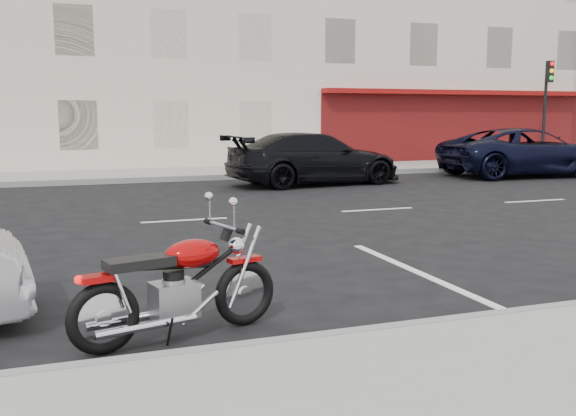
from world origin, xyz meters
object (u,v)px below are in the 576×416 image
at_px(suv_far, 527,152).
at_px(motorcycle, 247,278).
at_px(traffic_light, 547,98).
at_px(fire_hydrant, 509,152).
at_px(car_far, 314,159).

bearing_deg(suv_far, motorcycle, 136.31).
bearing_deg(traffic_light, suv_far, -137.09).
height_order(traffic_light, suv_far, traffic_light).
bearing_deg(traffic_light, motorcycle, -138.01).
bearing_deg(motorcycle, fire_hydrant, 30.81).
height_order(traffic_light, car_far, traffic_light).
distance_m(suv_far, car_far, 7.25).
relative_size(traffic_light, suv_far, 0.70).
bearing_deg(traffic_light, car_far, -162.71).
distance_m(fire_hydrant, car_far, 10.07).
height_order(fire_hydrant, motorcycle, motorcycle).
distance_m(traffic_light, motorcycle, 21.70).
distance_m(fire_hydrant, motorcycle, 20.62).
xyz_separation_m(traffic_light, motorcycle, (-16.05, -14.45, -2.11)).
bearing_deg(suv_far, fire_hydrant, -26.62).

